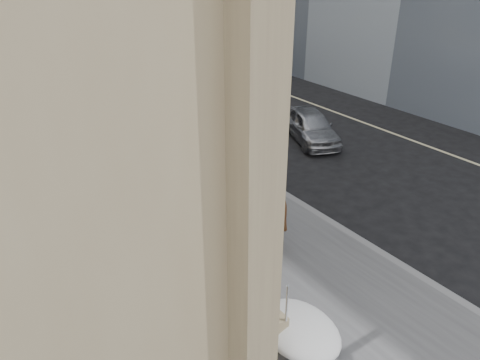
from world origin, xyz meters
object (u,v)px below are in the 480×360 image
at_px(mounted_horse_right, 246,201).
at_px(car_grey, 254,71).
at_px(pedestrian, 253,178).
at_px(car_silver, 311,126).
at_px(mounted_horse_left, 160,170).

relative_size(mounted_horse_right, car_grey, 0.63).
xyz_separation_m(pedestrian, car_silver, (5.52, 3.28, -0.39)).
bearing_deg(mounted_horse_left, pedestrian, 161.33).
relative_size(mounted_horse_right, car_silver, 0.68).
bearing_deg(car_silver, mounted_horse_right, -123.86).
relative_size(pedestrian, car_grey, 0.45).
relative_size(car_silver, car_grey, 0.94).
distance_m(pedestrian, car_grey, 16.03).
bearing_deg(car_grey, car_silver, 82.68).
distance_m(mounted_horse_right, car_silver, 8.22).
height_order(mounted_horse_left, pedestrian, mounted_horse_left).
distance_m(car_silver, car_grey, 10.41).
xyz_separation_m(mounted_horse_left, car_grey, (11.88, 11.07, -0.67)).
bearing_deg(car_grey, pedestrian, 68.84).
relative_size(mounted_horse_left, mounted_horse_right, 1.08).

